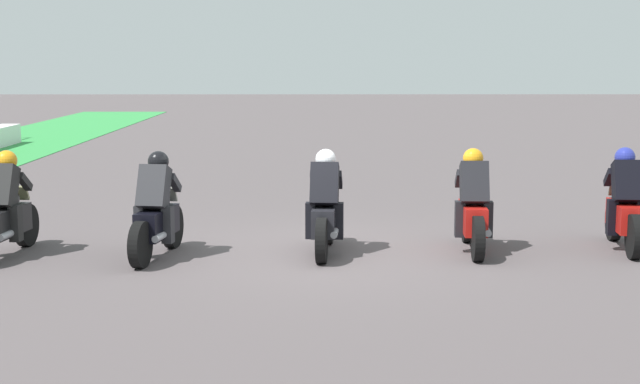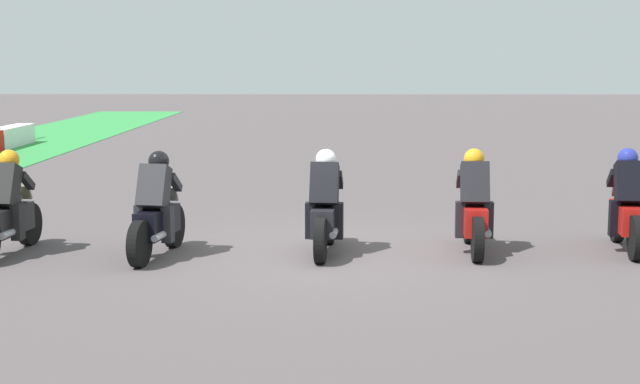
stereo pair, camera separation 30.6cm
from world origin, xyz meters
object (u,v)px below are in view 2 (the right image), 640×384
object	(u,v)px
rider_lane_b	(474,210)
rider_lane_c	(325,211)
rider_lane_a	(627,209)
rider_lane_e	(8,212)
rider_lane_d	(157,214)

from	to	relation	value
rider_lane_b	rider_lane_c	xyz separation A→B (m)	(-0.12, 2.16, 0.00)
rider_lane_a	rider_lane_e	size ratio (longest dim) A/B	1.00
rider_lane_a	rider_lane_b	bearing A→B (deg)	99.27
rider_lane_a	rider_lane_b	size ratio (longest dim) A/B	1.00
rider_lane_c	rider_lane_e	bearing A→B (deg)	96.56
rider_lane_e	rider_lane_a	bearing A→B (deg)	-81.24
rider_lane_b	rider_lane_e	size ratio (longest dim) A/B	1.00
rider_lane_b	rider_lane_c	world-z (taller)	same
rider_lane_a	rider_lane_e	world-z (taller)	same
rider_lane_a	rider_lane_e	xyz separation A→B (m)	(-0.41, 8.99, 0.00)
rider_lane_a	rider_lane_d	size ratio (longest dim) A/B	1.00
rider_lane_b	rider_lane_e	world-z (taller)	same
rider_lane_d	rider_lane_e	world-z (taller)	same
rider_lane_a	rider_lane_d	distance (m)	6.83
rider_lane_d	rider_lane_e	distance (m)	2.18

